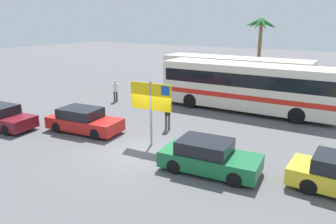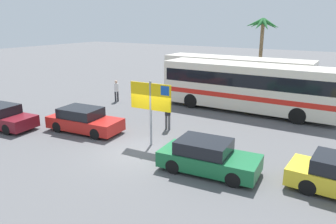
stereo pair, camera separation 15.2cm
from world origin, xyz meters
name	(u,v)px [view 2 (the right image)]	position (x,y,z in m)	size (l,w,h in m)	color
ground	(138,152)	(0.00, 0.00, 0.00)	(120.00, 120.00, 0.00)	#565659
bus_front_coach	(247,85)	(1.94, 9.63, 1.78)	(11.46, 2.67, 3.17)	silver
bus_rear_coach	(235,75)	(-0.11, 12.95, 1.78)	(11.46, 2.67, 3.17)	silver
ferry_sign	(151,99)	(0.06, 1.11, 2.33)	(2.20, 0.19, 3.20)	gray
car_red	(84,120)	(-4.29, 0.84, 0.64)	(4.33, 2.11, 1.32)	red
car_green	(208,157)	(3.62, -0.11, 0.63)	(4.11, 2.06, 1.32)	#196638
car_maroon	(2,117)	(-8.80, -1.15, 0.63)	(4.20, 2.01, 1.32)	maroon
pedestrian_near_sign	(116,89)	(-7.25, 7.05, 0.95)	(0.32, 0.32, 1.63)	#2D2D33
pedestrian_by_bus	(168,112)	(-0.53, 3.53, 1.02)	(0.32, 0.32, 1.73)	#4C4C51
palm_tree_seaside	(262,31)	(0.12, 18.65, 5.04)	(3.12, 3.08, 6.18)	brown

